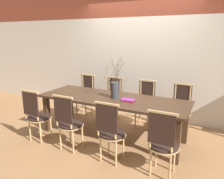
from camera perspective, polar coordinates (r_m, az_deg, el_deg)
name	(u,v)px	position (r m, az deg, el deg)	size (l,w,h in m)	color
ground_plane	(112,136)	(4.10, 0.00, -12.09)	(16.00, 16.00, 0.00)	#9E7047
wall_rear	(139,45)	(4.85, 7.00, 11.47)	(12.00, 0.06, 3.20)	beige
dining_table	(112,103)	(3.86, 0.00, -3.45)	(2.64, 0.91, 0.74)	#422B1C
chair_near_leftend	(37,114)	(3.97, -19.01, -6.14)	(0.41, 0.41, 0.93)	black
chair_near_left	(69,121)	(3.53, -11.25, -8.14)	(0.41, 0.41, 0.93)	black
chair_near_center	(110,130)	(3.15, -0.40, -10.65)	(0.41, 0.41, 0.93)	black
chair_near_right	(163,142)	(2.92, 13.15, -13.20)	(0.41, 0.41, 0.93)	black
chair_far_leftend	(85,94)	(5.05, -7.00, -1.19)	(0.41, 0.41, 0.93)	black
chair_far_left	(112,98)	(4.71, 0.01, -2.22)	(0.41, 0.41, 0.93)	black
chair_far_center	(145,103)	(4.43, 8.57, -3.42)	(0.41, 0.41, 0.93)	black
chair_far_right	(180,108)	(4.27, 17.45, -4.59)	(0.41, 0.41, 0.93)	black
vase_centerpiece	(115,89)	(3.80, 0.71, 0.05)	(0.38, 0.36, 0.74)	#33383D
book_stack	(128,100)	(3.65, 4.20, -2.79)	(0.23, 0.18, 0.03)	maroon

